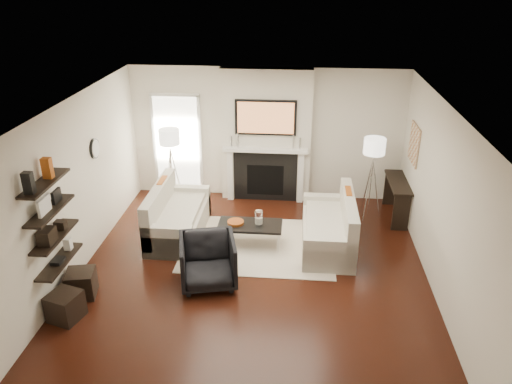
# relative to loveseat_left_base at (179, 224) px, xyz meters

# --- Properties ---
(room_envelope) EXTENTS (6.00, 6.00, 6.00)m
(room_envelope) POSITION_rel_loveseat_left_base_xyz_m (1.45, -1.14, 1.14)
(room_envelope) COLOR black
(room_envelope) RESTS_ON ground
(chimney_breast) EXTENTS (1.80, 0.25, 2.70)m
(chimney_breast) POSITION_rel_loveseat_left_base_xyz_m (1.45, 1.74, 1.14)
(chimney_breast) COLOR silver
(chimney_breast) RESTS_ON floor
(fireplace_surround) EXTENTS (1.30, 0.02, 1.04)m
(fireplace_surround) POSITION_rel_loveseat_left_base_xyz_m (1.45, 1.60, 0.31)
(fireplace_surround) COLOR black
(fireplace_surround) RESTS_ON floor
(firebox) EXTENTS (0.75, 0.02, 0.65)m
(firebox) POSITION_rel_loveseat_left_base_xyz_m (1.45, 1.60, 0.24)
(firebox) COLOR black
(firebox) RESTS_ON floor
(mantel_pilaster_l) EXTENTS (0.12, 0.08, 1.10)m
(mantel_pilaster_l) POSITION_rel_loveseat_left_base_xyz_m (0.73, 1.57, 0.34)
(mantel_pilaster_l) COLOR white
(mantel_pilaster_l) RESTS_ON floor
(mantel_pilaster_r) EXTENTS (0.12, 0.08, 1.10)m
(mantel_pilaster_r) POSITION_rel_loveseat_left_base_xyz_m (2.17, 1.57, 0.34)
(mantel_pilaster_r) COLOR white
(mantel_pilaster_r) RESTS_ON floor
(mantel_shelf) EXTENTS (1.70, 0.18, 0.07)m
(mantel_shelf) POSITION_rel_loveseat_left_base_xyz_m (1.45, 1.55, 0.91)
(mantel_shelf) COLOR white
(mantel_shelf) RESTS_ON chimney_breast
(tv_body) EXTENTS (1.20, 0.06, 0.70)m
(tv_body) POSITION_rel_loveseat_left_base_xyz_m (1.45, 1.58, 1.57)
(tv_body) COLOR black
(tv_body) RESTS_ON chimney_breast
(tv_screen) EXTENTS (1.10, 0.00, 0.62)m
(tv_screen) POSITION_rel_loveseat_left_base_xyz_m (1.45, 1.54, 1.57)
(tv_screen) COLOR #BF723F
(tv_screen) RESTS_ON tv_body
(candlestick_l_tall) EXTENTS (0.04, 0.04, 0.30)m
(candlestick_l_tall) POSITION_rel_loveseat_left_base_xyz_m (0.90, 1.56, 1.09)
(candlestick_l_tall) COLOR silver
(candlestick_l_tall) RESTS_ON mantel_shelf
(candlestick_l_short) EXTENTS (0.04, 0.04, 0.24)m
(candlestick_l_short) POSITION_rel_loveseat_left_base_xyz_m (0.77, 1.56, 1.06)
(candlestick_l_short) COLOR silver
(candlestick_l_short) RESTS_ON mantel_shelf
(candlestick_r_tall) EXTENTS (0.04, 0.04, 0.30)m
(candlestick_r_tall) POSITION_rel_loveseat_left_base_xyz_m (2.00, 1.56, 1.09)
(candlestick_r_tall) COLOR silver
(candlestick_r_tall) RESTS_ON mantel_shelf
(candlestick_r_short) EXTENTS (0.04, 0.04, 0.24)m
(candlestick_r_short) POSITION_rel_loveseat_left_base_xyz_m (2.13, 1.56, 1.06)
(candlestick_r_short) COLOR silver
(candlestick_r_short) RESTS_ON mantel_shelf
(hallway_panel) EXTENTS (0.90, 0.02, 2.10)m
(hallway_panel) POSITION_rel_loveseat_left_base_xyz_m (-0.40, 1.84, 0.84)
(hallway_panel) COLOR white
(hallway_panel) RESTS_ON floor
(door_trim_l) EXTENTS (0.06, 0.06, 2.16)m
(door_trim_l) POSITION_rel_loveseat_left_base_xyz_m (-0.88, 1.82, 0.84)
(door_trim_l) COLOR white
(door_trim_l) RESTS_ON floor
(door_trim_r) EXTENTS (0.06, 0.06, 2.16)m
(door_trim_r) POSITION_rel_loveseat_left_base_xyz_m (0.08, 1.82, 0.84)
(door_trim_r) COLOR white
(door_trim_r) RESTS_ON floor
(door_trim_top) EXTENTS (1.02, 0.06, 0.06)m
(door_trim_top) POSITION_rel_loveseat_left_base_xyz_m (-0.40, 1.82, 1.92)
(door_trim_top) COLOR white
(door_trim_top) RESTS_ON wall_back
(rug) EXTENTS (2.60, 2.00, 0.01)m
(rug) POSITION_rel_loveseat_left_base_xyz_m (1.47, -0.27, -0.20)
(rug) COLOR beige
(rug) RESTS_ON floor
(loveseat_left_base) EXTENTS (0.85, 1.80, 0.42)m
(loveseat_left_base) POSITION_rel_loveseat_left_base_xyz_m (0.00, 0.00, 0.00)
(loveseat_left_base) COLOR beige
(loveseat_left_base) RESTS_ON floor
(loveseat_left_back) EXTENTS (0.18, 1.80, 0.80)m
(loveseat_left_back) POSITION_rel_loveseat_left_base_xyz_m (-0.33, 0.00, 0.32)
(loveseat_left_back) COLOR beige
(loveseat_left_back) RESTS_ON floor
(loveseat_left_arm_n) EXTENTS (0.85, 0.18, 0.60)m
(loveseat_left_arm_n) POSITION_rel_loveseat_left_base_xyz_m (0.00, -0.81, 0.09)
(loveseat_left_arm_n) COLOR beige
(loveseat_left_arm_n) RESTS_ON floor
(loveseat_left_arm_s) EXTENTS (0.85, 0.18, 0.60)m
(loveseat_left_arm_s) POSITION_rel_loveseat_left_base_xyz_m (0.00, 0.81, 0.09)
(loveseat_left_arm_s) COLOR beige
(loveseat_left_arm_s) RESTS_ON floor
(loveseat_left_cushion) EXTENTS (0.63, 1.44, 0.10)m
(loveseat_left_cushion) POSITION_rel_loveseat_left_base_xyz_m (0.05, 0.00, 0.26)
(loveseat_left_cushion) COLOR beige
(loveseat_left_cushion) RESTS_ON loveseat_left_base
(pillow_left_orange) EXTENTS (0.10, 0.42, 0.42)m
(pillow_left_orange) POSITION_rel_loveseat_left_base_xyz_m (-0.33, 0.30, 0.52)
(pillow_left_orange) COLOR #994812
(pillow_left_orange) RESTS_ON loveseat_left_cushion
(pillow_left_charcoal) EXTENTS (0.10, 0.40, 0.40)m
(pillow_left_charcoal) POSITION_rel_loveseat_left_base_xyz_m (-0.33, -0.30, 0.51)
(pillow_left_charcoal) COLOR black
(pillow_left_charcoal) RESTS_ON loveseat_left_cushion
(loveseat_right_base) EXTENTS (0.85, 1.80, 0.42)m
(loveseat_right_base) POSITION_rel_loveseat_left_base_xyz_m (2.66, -0.17, 0.00)
(loveseat_right_base) COLOR beige
(loveseat_right_base) RESTS_ON floor
(loveseat_right_back) EXTENTS (0.18, 1.80, 0.80)m
(loveseat_right_back) POSITION_rel_loveseat_left_base_xyz_m (3.00, -0.17, 0.32)
(loveseat_right_back) COLOR beige
(loveseat_right_back) RESTS_ON floor
(loveseat_right_arm_n) EXTENTS (0.85, 0.18, 0.60)m
(loveseat_right_arm_n) POSITION_rel_loveseat_left_base_xyz_m (2.66, -0.98, 0.09)
(loveseat_right_arm_n) COLOR beige
(loveseat_right_arm_n) RESTS_ON floor
(loveseat_right_arm_s) EXTENTS (0.85, 0.18, 0.60)m
(loveseat_right_arm_s) POSITION_rel_loveseat_left_base_xyz_m (2.66, 0.64, 0.09)
(loveseat_right_arm_s) COLOR beige
(loveseat_right_arm_s) RESTS_ON floor
(loveseat_right_cushion) EXTENTS (0.63, 1.44, 0.10)m
(loveseat_right_cushion) POSITION_rel_loveseat_left_base_xyz_m (2.61, -0.17, 0.26)
(loveseat_right_cushion) COLOR beige
(loveseat_right_cushion) RESTS_ON loveseat_right_base
(pillow_right_orange) EXTENTS (0.10, 0.42, 0.42)m
(pillow_right_orange) POSITION_rel_loveseat_left_base_xyz_m (3.00, 0.13, 0.52)
(pillow_right_orange) COLOR #994812
(pillow_right_orange) RESTS_ON loveseat_right_cushion
(pillow_right_charcoal) EXTENTS (0.10, 0.40, 0.40)m
(pillow_right_charcoal) POSITION_rel_loveseat_left_base_xyz_m (3.00, -0.47, 0.51)
(pillow_right_charcoal) COLOR black
(pillow_right_charcoal) RESTS_ON loveseat_right_cushion
(coffee_table) EXTENTS (1.10, 0.55, 0.04)m
(coffee_table) POSITION_rel_loveseat_left_base_xyz_m (1.33, -0.29, 0.19)
(coffee_table) COLOR black
(coffee_table) RESTS_ON floor
(coffee_leg_nw) EXTENTS (0.02, 0.02, 0.38)m
(coffee_leg_nw) POSITION_rel_loveseat_left_base_xyz_m (0.83, -0.51, -0.02)
(coffee_leg_nw) COLOR silver
(coffee_leg_nw) RESTS_ON floor
(coffee_leg_ne) EXTENTS (0.02, 0.02, 0.38)m
(coffee_leg_ne) POSITION_rel_loveseat_left_base_xyz_m (1.83, -0.51, -0.02)
(coffee_leg_ne) COLOR silver
(coffee_leg_ne) RESTS_ON floor
(coffee_leg_sw) EXTENTS (0.02, 0.02, 0.38)m
(coffee_leg_sw) POSITION_rel_loveseat_left_base_xyz_m (0.83, -0.07, -0.02)
(coffee_leg_sw) COLOR silver
(coffee_leg_sw) RESTS_ON floor
(coffee_leg_se) EXTENTS (0.02, 0.02, 0.38)m
(coffee_leg_se) POSITION_rel_loveseat_left_base_xyz_m (1.83, -0.07, -0.02)
(coffee_leg_se) COLOR silver
(coffee_leg_se) RESTS_ON floor
(hurricane_glass) EXTENTS (0.14, 0.14, 0.24)m
(hurricane_glass) POSITION_rel_loveseat_left_base_xyz_m (1.48, -0.29, 0.35)
(hurricane_glass) COLOR white
(hurricane_glass) RESTS_ON coffee_table
(hurricane_candle) EXTENTS (0.09, 0.09, 0.13)m
(hurricane_candle) POSITION_rel_loveseat_left_base_xyz_m (1.48, -0.29, 0.29)
(hurricane_candle) COLOR white
(hurricane_candle) RESTS_ON coffee_table
(copper_bowl) EXTENTS (0.29, 0.29, 0.05)m
(copper_bowl) POSITION_rel_loveseat_left_base_xyz_m (1.08, -0.29, 0.24)
(copper_bowl) COLOR #AA501C
(copper_bowl) RESTS_ON coffee_table
(armchair) EXTENTS (0.98, 0.94, 0.85)m
(armchair) POSITION_rel_loveseat_left_base_xyz_m (0.80, -1.46, 0.21)
(armchair) COLOR black
(armchair) RESTS_ON floor
(lamp_left_post) EXTENTS (0.02, 0.02, 1.20)m
(lamp_left_post) POSITION_rel_loveseat_left_base_xyz_m (-0.40, 1.23, 0.39)
(lamp_left_post) COLOR silver
(lamp_left_post) RESTS_ON floor
(lamp_left_shade) EXTENTS (0.40, 0.40, 0.30)m
(lamp_left_shade) POSITION_rel_loveseat_left_base_xyz_m (-0.40, 1.23, 1.24)
(lamp_left_shade) COLOR white
(lamp_left_shade) RESTS_ON lamp_left_post
(lamp_left_leg_a) EXTENTS (0.25, 0.02, 1.23)m
(lamp_left_leg_a) POSITION_rel_loveseat_left_base_xyz_m (-0.29, 1.23, 0.39)
(lamp_left_leg_a) COLOR silver
(lamp_left_leg_a) RESTS_ON floor
(lamp_left_leg_b) EXTENTS (0.14, 0.22, 1.23)m
(lamp_left_leg_b) POSITION_rel_loveseat_left_base_xyz_m (-0.45, 1.32, 0.39)
(lamp_left_leg_b) COLOR silver
(lamp_left_leg_b) RESTS_ON floor
(lamp_left_leg_c) EXTENTS (0.14, 0.22, 1.23)m
(lamp_left_leg_c) POSITION_rel_loveseat_left_base_xyz_m (-0.45, 1.13, 0.39)
(lamp_left_leg_c) COLOR silver
(lamp_left_leg_c) RESTS_ON floor
(lamp_right_post) EXTENTS (0.02, 0.02, 1.20)m
(lamp_right_post) POSITION_rel_loveseat_left_base_xyz_m (3.50, 1.02, 0.39)
(lamp_right_post) COLOR silver
(lamp_right_post) RESTS_ON floor
(lamp_right_shade) EXTENTS (0.40, 0.40, 0.30)m
(lamp_right_shade) POSITION_rel_loveseat_left_base_xyz_m (3.50, 1.02, 1.24)
(lamp_right_shade) COLOR white
(lamp_right_shade) RESTS_ON lamp_right_post
(lamp_right_leg_a) EXTENTS (0.25, 0.02, 1.23)m
(lamp_right_leg_a) POSITION_rel_loveseat_left_base_xyz_m (3.61, 1.02, 0.39)
(lamp_right_leg_a) COLOR silver
(lamp_right_leg_a) RESTS_ON floor
(lamp_right_leg_b) EXTENTS (0.14, 0.22, 1.23)m
(lamp_right_leg_b) POSITION_rel_loveseat_left_base_xyz_m (3.45, 1.12, 0.39)
(lamp_right_leg_b) COLOR silver
(lamp_right_leg_b) RESTS_ON floor
(lamp_right_leg_c) EXTENTS (0.14, 0.22, 1.23)m
(lamp_right_leg_c) POSITION_rel_loveseat_left_base_xyz_m (3.45, 0.93, 0.39)
(lamp_right_leg_c) COLOR silver
(lamp_right_leg_c) RESTS_ON floor
(console_top) EXTENTS (0.35, 1.20, 0.04)m
(console_top) POSITION_rel_loveseat_left_base_xyz_m (4.02, 1.06, 0.52)
(console_top) COLOR black
(console_top) RESTS_ON floor
(console_leg_n) EXTENTS (0.30, 0.04, 0.71)m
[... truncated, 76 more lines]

